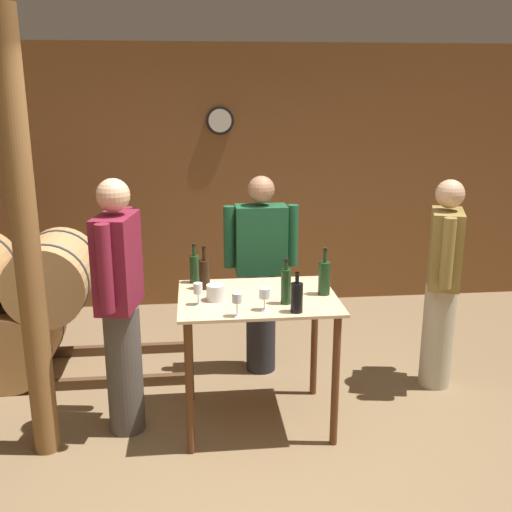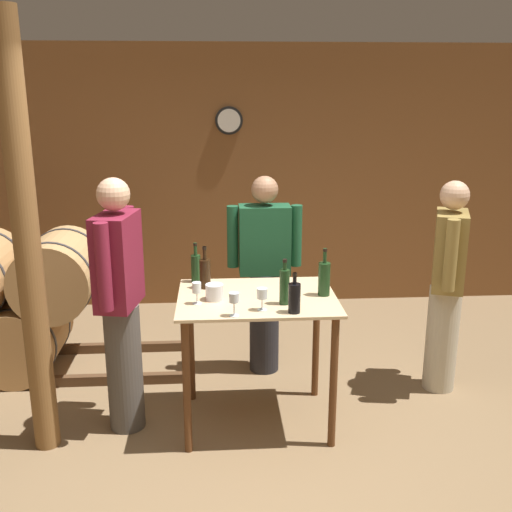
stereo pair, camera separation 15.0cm
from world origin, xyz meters
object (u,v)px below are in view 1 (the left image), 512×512
at_px(wine_bottle_left, 204,273).
at_px(wine_glass_near_center, 237,299).
at_px(wine_glass_near_right, 264,294).
at_px(person_host, 442,281).
at_px(ice_bucket, 215,293).
at_px(wine_bottle_far_left, 194,268).
at_px(person_visitor_with_scarf, 261,271).
at_px(wine_glass_near_left, 198,289).
at_px(wooden_post, 27,248).
at_px(wine_bottle_right, 297,297).
at_px(person_visitor_bearded, 120,303).
at_px(wine_bottle_far_right, 324,277).
at_px(wine_bottle_center, 286,285).

bearing_deg(wine_bottle_left, wine_glass_near_center, -71.40).
xyz_separation_m(wine_glass_near_right, person_host, (1.43, 0.65, -0.17)).
xyz_separation_m(wine_bottle_left, person_host, (1.79, 0.20, -0.18)).
bearing_deg(wine_bottle_left, ice_bucket, -75.11).
xyz_separation_m(wine_bottle_far_left, person_visitor_with_scarf, (0.53, 0.46, -0.18)).
distance_m(wine_glass_near_left, wine_glass_near_right, 0.43).
xyz_separation_m(wooden_post, wine_bottle_right, (1.60, -0.11, -0.32)).
bearing_deg(person_visitor_with_scarf, wine_glass_near_center, -103.55).
bearing_deg(wine_bottle_right, wine_bottle_left, 137.40).
distance_m(person_host, person_visitor_bearded, 2.38).
bearing_deg(person_visitor_with_scarf, wine_bottle_far_right, -67.64).
distance_m(wine_glass_near_center, ice_bucket, 0.33).
bearing_deg(wine_bottle_right, wine_bottle_far_left, 133.55).
relative_size(wine_bottle_far_left, wine_glass_near_center, 1.93).
distance_m(wine_bottle_left, wine_glass_near_right, 0.58).
relative_size(wine_bottle_far_left, person_visitor_with_scarf, 0.18).
height_order(wine_bottle_far_left, person_host, person_host).
bearing_deg(wine_glass_near_right, wine_glass_near_center, -153.46).
distance_m(person_host, person_visitor_with_scarf, 1.39).
distance_m(wine_bottle_center, wine_glass_near_left, 0.56).
bearing_deg(wine_glass_near_left, wine_bottle_far_left, 92.40).
relative_size(wine_bottle_left, person_host, 0.18).
distance_m(wine_bottle_far_left, wine_bottle_left, 0.16).
xyz_separation_m(wine_bottle_center, person_host, (1.28, 0.55, -0.19)).
bearing_deg(wine_bottle_center, person_visitor_bearded, 172.12).
bearing_deg(person_host, wine_bottle_right, -150.32).
height_order(wine_bottle_far_right, wine_glass_near_center, wine_bottle_far_right).
bearing_deg(wine_glass_near_left, person_host, 15.50).
bearing_deg(person_host, wine_glass_near_center, -155.32).
xyz_separation_m(wine_bottle_far_left, wine_bottle_right, (0.62, -0.65, -0.01)).
relative_size(wine_bottle_far_right, person_host, 0.20).
height_order(wine_glass_near_center, ice_bucket, wine_glass_near_center).
relative_size(wooden_post, wine_bottle_left, 9.11).
relative_size(wine_bottle_center, person_visitor_with_scarf, 0.18).
distance_m(wooden_post, wine_glass_near_right, 1.44).
distance_m(wine_bottle_right, wine_glass_near_center, 0.37).
distance_m(wine_bottle_right, person_visitor_with_scarf, 1.13).
relative_size(person_host, person_visitor_with_scarf, 1.01).
height_order(wine_bottle_left, person_visitor_with_scarf, person_visitor_with_scarf).
bearing_deg(wine_bottle_far_left, wine_bottle_center, -40.71).
relative_size(wine_bottle_center, person_host, 0.18).
bearing_deg(ice_bucket, wooden_post, -172.05).
bearing_deg(wine_bottle_center, wine_bottle_right, -74.47).
distance_m(wine_bottle_center, wine_glass_near_right, 0.18).
height_order(wine_bottle_right, wine_glass_near_center, wine_bottle_right).
xyz_separation_m(wine_bottle_right, wine_glass_near_right, (-0.19, 0.05, 0.00)).
height_order(wine_bottle_left, wine_glass_near_right, wine_bottle_left).
height_order(wine_glass_near_left, person_visitor_with_scarf, person_visitor_with_scarf).
bearing_deg(wine_glass_near_center, person_visitor_with_scarf, 76.45).
relative_size(wine_glass_near_left, wine_glass_near_right, 1.01).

